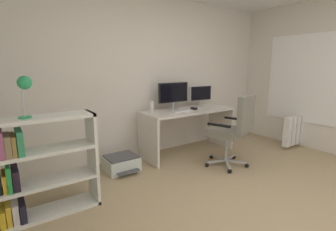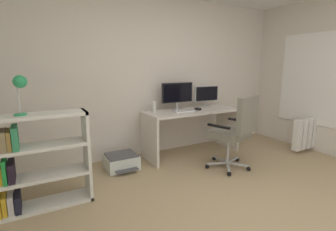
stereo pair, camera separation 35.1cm
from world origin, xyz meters
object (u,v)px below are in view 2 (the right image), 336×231
at_px(bookshelf, 29,164).
at_px(printer, 121,161).
at_px(monitor_main, 177,94).
at_px(desk_lamp, 20,85).
at_px(monitor_secondary, 206,95).
at_px(office_chair, 235,129).
at_px(desktop_speaker, 154,107).
at_px(desk, 192,121).
at_px(keyboard, 184,111).
at_px(computer_mouse, 198,109).
at_px(radiator, 310,133).

bearing_deg(bookshelf, printer, 26.35).
distance_m(monitor_main, desk_lamp, 2.31).
relative_size(monitor_main, bookshelf, 0.56).
relative_size(desk_lamp, printer, 0.81).
distance_m(monitor_secondary, office_chair, 1.08).
height_order(office_chair, bookshelf, office_chair).
bearing_deg(desk_lamp, desktop_speaker, 22.20).
bearing_deg(printer, desk, 1.47).
relative_size(monitor_secondary, keyboard, 1.39).
xyz_separation_m(monitor_main, desk_lamp, (-2.16, -0.75, 0.27)).
bearing_deg(computer_mouse, desktop_speaker, 160.39).
bearing_deg(monitor_main, monitor_secondary, 0.01).
xyz_separation_m(keyboard, radiator, (2.05, -0.77, -0.43)).
xyz_separation_m(desk, computer_mouse, (0.07, -0.06, 0.21)).
bearing_deg(monitor_main, desktop_speaker, -173.91).
relative_size(keyboard, computer_mouse, 3.40).
xyz_separation_m(monitor_main, keyboard, (-0.02, -0.24, -0.25)).
bearing_deg(desk, monitor_main, 138.70).
bearing_deg(desk, desktop_speaker, 169.79).
xyz_separation_m(monitor_main, bookshelf, (-2.16, -0.75, -0.51)).
bearing_deg(desk_lamp, office_chair, -5.36).
height_order(monitor_main, printer, monitor_main).
height_order(bookshelf, printer, bookshelf).
xyz_separation_m(desk, desk_lamp, (-2.35, -0.59, 0.71)).
bearing_deg(computer_mouse, keyboard, 179.15).
height_order(keyboard, office_chair, office_chair).
bearing_deg(bookshelf, keyboard, 13.30).
height_order(computer_mouse, bookshelf, bookshelf).
xyz_separation_m(desk, radiator, (1.85, -0.86, -0.23)).
xyz_separation_m(monitor_main, monitor_secondary, (0.59, 0.00, -0.05)).
height_order(keyboard, bookshelf, bookshelf).
distance_m(monitor_secondary, computer_mouse, 0.44).
distance_m(computer_mouse, radiator, 1.99).
bearing_deg(printer, bookshelf, -153.65).
height_order(monitor_secondary, desktop_speaker, monitor_secondary).
xyz_separation_m(desktop_speaker, desk_lamp, (-1.72, -0.70, 0.44)).
relative_size(monitor_main, desk_lamp, 1.45).
distance_m(desk_lamp, printer, 1.71).
distance_m(monitor_main, monitor_secondary, 0.59).
bearing_deg(printer, computer_mouse, -1.19).
bearing_deg(desk_lamp, computer_mouse, 12.35).
bearing_deg(monitor_secondary, bookshelf, -164.75).
distance_m(desk, monitor_secondary, 0.59).
bearing_deg(desk, printer, -178.53).
relative_size(monitor_secondary, bookshelf, 0.48).
bearing_deg(desktop_speaker, printer, -166.26).
distance_m(monitor_secondary, bookshelf, 2.89).
bearing_deg(desktop_speaker, computer_mouse, -13.70).
bearing_deg(desktop_speaker, office_chair, -49.99).
bearing_deg(monitor_secondary, desktop_speaker, -177.36).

